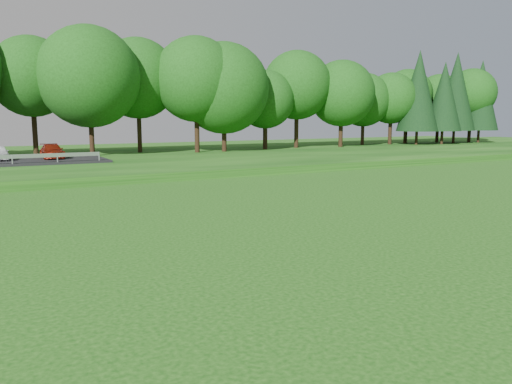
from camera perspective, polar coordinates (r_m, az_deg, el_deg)
berm at (r=51.10m, az=-4.25°, el=4.11°), size 130.00×30.00×0.60m
walking_path at (r=38.93m, az=4.50°, el=2.33°), size 130.00×1.60×0.04m
treeline at (r=54.74m, az=-6.15°, el=12.55°), size 104.00×7.00×15.00m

